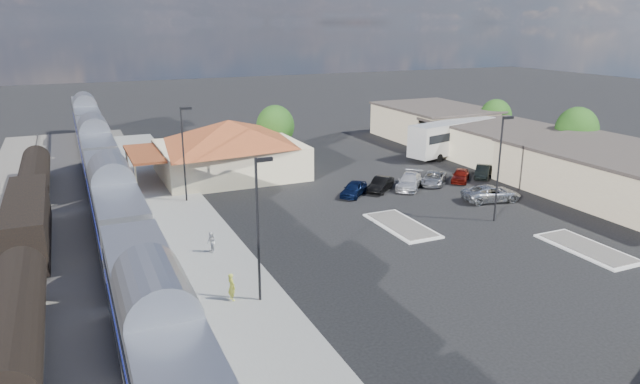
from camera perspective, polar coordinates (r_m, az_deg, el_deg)
name	(u,v)px	position (r m, az deg, el deg)	size (l,w,h in m)	color
ground	(371,242)	(44.50, 5.13, -4.98)	(280.00, 280.00, 0.00)	black
railbed	(75,247)	(46.92, -23.28, -5.09)	(16.00, 100.00, 0.12)	#4C4944
platform	(200,238)	(45.82, -11.93, -4.52)	(5.50, 92.00, 0.18)	gray
passenger_train	(115,211)	(45.05, -19.85, -1.79)	(3.00, 104.00, 5.55)	silver
freight_cars	(28,224)	(47.64, -27.17, -2.88)	(2.80, 46.00, 4.00)	black
station_depot	(229,148)	(63.47, -9.08, 4.39)	(18.35, 12.24, 6.20)	beige
buildings_east	(521,147)	(71.22, 19.50, 4.26)	(14.40, 51.40, 4.80)	#C6B28C
traffic_island_south	(402,225)	(48.01, 8.16, -3.32)	(3.30, 7.50, 0.21)	silver
traffic_island_north	(587,248)	(47.25, 25.16, -5.12)	(3.30, 7.50, 0.21)	silver
lamp_plat_s	(259,219)	(33.35, -6.11, -2.71)	(1.08, 0.25, 9.00)	black
lamp_plat_n	(184,147)	(54.01, -13.44, 4.41)	(1.08, 0.25, 9.00)	black
lamp_lot	(500,160)	(49.76, 17.58, 3.07)	(1.08, 0.25, 9.00)	black
tree_east_b	(577,130)	(73.58, 24.28, 5.67)	(4.94, 4.94, 6.96)	#382314
tree_east_c	(495,117)	(83.47, 17.14, 7.21)	(4.41, 4.41, 6.21)	#382314
tree_depot	(275,126)	(71.12, -4.49, 6.59)	(4.71, 4.71, 6.63)	#382314
suv	(491,193)	(56.39, 16.77, -0.13)	(2.56, 5.55, 1.54)	#A3A7AB
coach_bus	(453,136)	(74.50, 13.13, 5.49)	(14.00, 6.45, 4.39)	silver
person_a	(232,287)	(35.15, -8.83, -9.35)	(0.63, 0.42, 1.74)	#DDE146
person_b	(211,242)	(42.33, -10.82, -4.97)	(0.77, 0.60, 1.58)	white
parked_car_a	(354,189)	(55.78, 3.39, 0.32)	(1.68, 4.18, 1.42)	#0B1639
parked_car_b	(381,184)	(57.53, 6.09, 0.76)	(1.50, 4.32, 1.42)	black
parked_car_c	(409,181)	(58.90, 8.93, 1.07)	(2.12, 5.20, 1.51)	silver
parked_car_d	(434,178)	(60.92, 11.31, 1.36)	(2.15, 4.67, 1.30)	gray
parked_car_e	(460,175)	(62.54, 13.87, 1.63)	(1.62, 4.03, 1.37)	#67110B
parked_car_f	(483,172)	(64.74, 15.96, 1.97)	(1.44, 4.13, 1.36)	black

